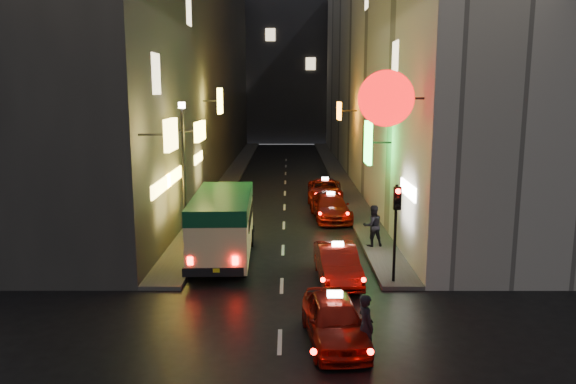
{
  "coord_description": "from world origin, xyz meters",
  "views": [
    {
      "loc": [
        0.24,
        -10.56,
        6.92
      ],
      "look_at": [
        0.22,
        13.0,
        2.58
      ],
      "focal_mm": 35.0,
      "sensor_mm": 36.0,
      "label": 1
    }
  ],
  "objects_px": {
    "minibus": "(223,219)",
    "traffic_light": "(397,213)",
    "taxi_near": "(335,316)",
    "pedestrian_crossing": "(366,322)",
    "lamp_post": "(184,165)"
  },
  "relations": [
    {
      "from": "traffic_light",
      "to": "lamp_post",
      "type": "distance_m",
      "value": 9.42
    },
    {
      "from": "minibus",
      "to": "traffic_light",
      "type": "height_order",
      "value": "traffic_light"
    },
    {
      "from": "taxi_near",
      "to": "traffic_light",
      "type": "distance_m",
      "value": 5.47
    },
    {
      "from": "minibus",
      "to": "lamp_post",
      "type": "bearing_deg",
      "value": 140.58
    },
    {
      "from": "lamp_post",
      "to": "taxi_near",
      "type": "bearing_deg",
      "value": -57.6
    },
    {
      "from": "minibus",
      "to": "taxi_near",
      "type": "xyz_separation_m",
      "value": [
        3.93,
        -7.54,
        -0.97
      ]
    },
    {
      "from": "pedestrian_crossing",
      "to": "lamp_post",
      "type": "relative_size",
      "value": 0.31
    },
    {
      "from": "minibus",
      "to": "traffic_light",
      "type": "distance_m",
      "value": 7.18
    },
    {
      "from": "taxi_near",
      "to": "pedestrian_crossing",
      "type": "height_order",
      "value": "pedestrian_crossing"
    },
    {
      "from": "minibus",
      "to": "pedestrian_crossing",
      "type": "bearing_deg",
      "value": -60.86
    },
    {
      "from": "taxi_near",
      "to": "pedestrian_crossing",
      "type": "xyz_separation_m",
      "value": [
        0.74,
        -0.85,
        0.2
      ]
    },
    {
      "from": "taxi_near",
      "to": "traffic_light",
      "type": "bearing_deg",
      "value": 60.92
    },
    {
      "from": "taxi_near",
      "to": "lamp_post",
      "type": "distance_m",
      "value": 11.06
    },
    {
      "from": "traffic_light",
      "to": "lamp_post",
      "type": "xyz_separation_m",
      "value": [
        -8.2,
        4.53,
        1.04
      ]
    },
    {
      "from": "taxi_near",
      "to": "pedestrian_crossing",
      "type": "distance_m",
      "value": 1.14
    }
  ]
}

